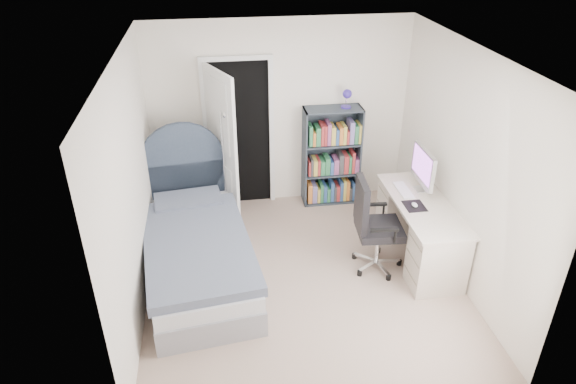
{
  "coord_description": "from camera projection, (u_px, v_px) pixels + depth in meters",
  "views": [
    {
      "loc": [
        -0.84,
        -4.53,
        3.66
      ],
      "look_at": [
        -0.13,
        0.25,
        0.96
      ],
      "focal_mm": 32.0,
      "sensor_mm": 36.0,
      "label": 1
    }
  ],
  "objects": [
    {
      "name": "nightstand",
      "position": [
        192.0,
        191.0,
        6.78
      ],
      "size": [
        0.37,
        0.37,
        0.56
      ],
      "color": "tan",
      "rests_on": "ground"
    },
    {
      "name": "office_chair",
      "position": [
        372.0,
        221.0,
        5.66
      ],
      "size": [
        0.58,
        0.59,
        1.11
      ],
      "color": "silver",
      "rests_on": "ground"
    },
    {
      "name": "room_shell",
      "position": [
        304.0,
        178.0,
        5.19
      ],
      "size": [
        3.5,
        3.7,
        2.6
      ],
      "color": "gray",
      "rests_on": "ground"
    },
    {
      "name": "desk",
      "position": [
        419.0,
        228.0,
        5.92
      ],
      "size": [
        0.61,
        1.53,
        1.25
      ],
      "color": "beige",
      "rests_on": "ground"
    },
    {
      "name": "bed",
      "position": [
        196.0,
        247.0,
        5.73
      ],
      "size": [
        1.34,
        2.4,
        1.41
      ],
      "color": "gray",
      "rests_on": "ground"
    },
    {
      "name": "door",
      "position": [
        228.0,
        141.0,
        6.53
      ],
      "size": [
        0.92,
        0.77,
        2.06
      ],
      "color": "black",
      "rests_on": "ground"
    },
    {
      "name": "bookcase",
      "position": [
        332.0,
        159.0,
        6.99
      ],
      "size": [
        0.77,
        0.33,
        1.62
      ],
      "color": "#343D47",
      "rests_on": "ground"
    },
    {
      "name": "floor_lamp",
      "position": [
        226.0,
        180.0,
        6.47
      ],
      "size": [
        0.22,
        0.22,
        1.56
      ],
      "color": "silver",
      "rests_on": "ground"
    }
  ]
}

